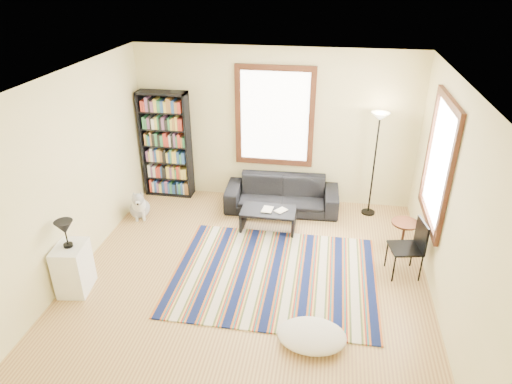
% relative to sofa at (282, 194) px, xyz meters
% --- Properties ---
extents(floor, '(5.00, 5.00, 0.10)m').
position_rel_sofa_xyz_m(floor, '(-0.21, -2.05, -0.34)').
color(floor, tan).
rests_on(floor, ground).
extents(ceiling, '(5.00, 5.00, 0.10)m').
position_rel_sofa_xyz_m(ceiling, '(-0.21, -2.05, 2.56)').
color(ceiling, white).
rests_on(ceiling, floor).
extents(wall_back, '(5.00, 0.10, 2.80)m').
position_rel_sofa_xyz_m(wall_back, '(-0.21, 0.50, 1.11)').
color(wall_back, beige).
rests_on(wall_back, floor).
extents(wall_front, '(5.00, 0.10, 2.80)m').
position_rel_sofa_xyz_m(wall_front, '(-0.21, -4.60, 1.11)').
color(wall_front, beige).
rests_on(wall_front, floor).
extents(wall_left, '(0.10, 5.00, 2.80)m').
position_rel_sofa_xyz_m(wall_left, '(-2.76, -2.05, 1.11)').
color(wall_left, beige).
rests_on(wall_left, floor).
extents(wall_right, '(0.10, 5.00, 2.80)m').
position_rel_sofa_xyz_m(wall_right, '(2.34, -2.05, 1.11)').
color(wall_right, beige).
rests_on(wall_right, floor).
extents(window_back, '(1.20, 0.06, 1.60)m').
position_rel_sofa_xyz_m(window_back, '(-0.21, 0.42, 1.31)').
color(window_back, white).
rests_on(window_back, wall_back).
extents(window_right, '(0.06, 1.20, 1.60)m').
position_rel_sofa_xyz_m(window_right, '(2.26, -1.25, 1.31)').
color(window_right, white).
rests_on(window_right, wall_right).
extents(rug, '(2.89, 2.31, 0.02)m').
position_rel_sofa_xyz_m(rug, '(0.13, -1.99, -0.28)').
color(rug, '#0C1640').
rests_on(rug, floor).
extents(sofa, '(0.87, 2.04, 0.59)m').
position_rel_sofa_xyz_m(sofa, '(0.00, 0.00, 0.00)').
color(sofa, black).
rests_on(sofa, floor).
extents(bookshelf, '(0.90, 0.30, 2.00)m').
position_rel_sofa_xyz_m(bookshelf, '(-2.21, 0.27, 0.71)').
color(bookshelf, black).
rests_on(bookshelf, floor).
extents(coffee_table, '(1.02, 0.78, 0.36)m').
position_rel_sofa_xyz_m(coffee_table, '(-0.14, -0.73, -0.11)').
color(coffee_table, black).
rests_on(coffee_table, floor).
extents(book_a, '(0.19, 0.24, 0.02)m').
position_rel_sofa_xyz_m(book_a, '(-0.24, -0.73, 0.08)').
color(book_a, beige).
rests_on(book_a, coffee_table).
extents(book_b, '(0.24, 0.25, 0.02)m').
position_rel_sofa_xyz_m(book_b, '(0.01, -0.68, 0.07)').
color(book_b, beige).
rests_on(book_b, coffee_table).
extents(floor_cushion, '(0.96, 0.82, 0.21)m').
position_rel_sofa_xyz_m(floor_cushion, '(0.73, -3.20, -0.19)').
color(floor_cushion, silver).
rests_on(floor_cushion, floor).
extents(floor_lamp, '(0.39, 0.39, 1.86)m').
position_rel_sofa_xyz_m(floor_lamp, '(1.55, 0.10, 0.64)').
color(floor_lamp, black).
rests_on(floor_lamp, floor).
extents(side_table, '(0.47, 0.47, 0.54)m').
position_rel_sofa_xyz_m(side_table, '(1.99, -1.08, -0.02)').
color(side_table, '#421A10').
rests_on(side_table, floor).
extents(folding_chair, '(0.49, 0.48, 0.86)m').
position_rel_sofa_xyz_m(folding_chair, '(1.94, -1.63, 0.14)').
color(folding_chair, black).
rests_on(folding_chair, floor).
extents(white_cabinet, '(0.45, 0.55, 0.70)m').
position_rel_sofa_xyz_m(white_cabinet, '(-2.51, -2.74, 0.06)').
color(white_cabinet, white).
rests_on(white_cabinet, floor).
extents(table_lamp, '(0.31, 0.31, 0.38)m').
position_rel_sofa_xyz_m(table_lamp, '(-2.51, -2.74, 0.60)').
color(table_lamp, black).
rests_on(table_lamp, white_cabinet).
extents(dog, '(0.54, 0.63, 0.53)m').
position_rel_sofa_xyz_m(dog, '(-2.43, -0.69, -0.03)').
color(dog, '#B4B4B4').
rests_on(dog, floor).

